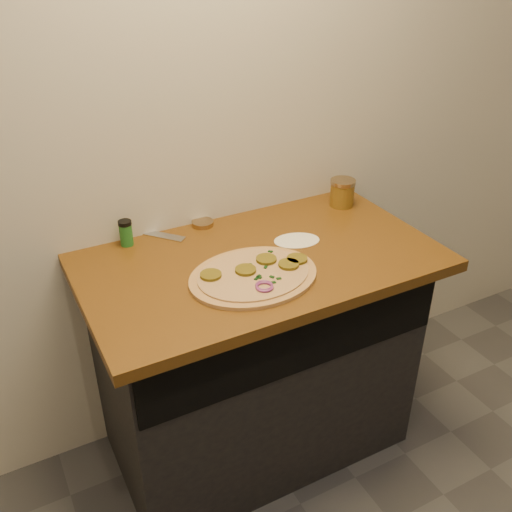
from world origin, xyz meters
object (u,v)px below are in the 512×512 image
chefs_knife (141,231)px  spice_shaker (126,233)px  pizza (254,275)px  salsa_jar (342,193)px

chefs_knife → spice_shaker: size_ratio=2.60×
pizza → spice_shaker: size_ratio=4.65×
pizza → salsa_jar: size_ratio=4.01×
pizza → chefs_knife: 0.51m
pizza → spice_shaker: bearing=126.3°
salsa_jar → spice_shaker: bearing=174.5°
chefs_knife → salsa_jar: 0.79m
chefs_knife → spice_shaker: 0.11m
pizza → spice_shaker: 0.49m
chefs_knife → salsa_jar: bearing=-11.0°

